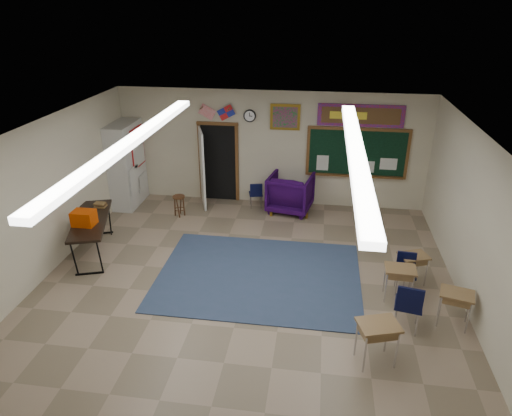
# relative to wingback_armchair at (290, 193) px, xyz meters

# --- Properties ---
(floor) EXTENTS (9.00, 9.00, 0.00)m
(floor) POSITION_rel_wingback_armchair_xyz_m (-0.58, -4.02, -0.49)
(floor) COLOR #88735D
(floor) RESTS_ON ground
(back_wall) EXTENTS (8.00, 0.04, 3.00)m
(back_wall) POSITION_rel_wingback_armchair_xyz_m (-0.58, 0.48, 1.01)
(back_wall) COLOR beige
(back_wall) RESTS_ON floor
(left_wall) EXTENTS (0.04, 9.00, 3.00)m
(left_wall) POSITION_rel_wingback_armchair_xyz_m (-4.58, -4.02, 1.01)
(left_wall) COLOR beige
(left_wall) RESTS_ON floor
(right_wall) EXTENTS (0.04, 9.00, 3.00)m
(right_wall) POSITION_rel_wingback_armchair_xyz_m (3.42, -4.02, 1.01)
(right_wall) COLOR beige
(right_wall) RESTS_ON floor
(ceiling) EXTENTS (8.00, 9.00, 0.04)m
(ceiling) POSITION_rel_wingback_armchair_xyz_m (-0.58, -4.02, 2.51)
(ceiling) COLOR silver
(ceiling) RESTS_ON back_wall
(area_rug) EXTENTS (4.00, 3.00, 0.02)m
(area_rug) POSITION_rel_wingback_armchair_xyz_m (-0.38, -3.22, -0.48)
(area_rug) COLOR navy
(area_rug) RESTS_ON floor
(fluorescent_strips) EXTENTS (3.86, 6.00, 0.10)m
(fluorescent_strips) POSITION_rel_wingback_armchair_xyz_m (-0.58, -4.02, 2.45)
(fluorescent_strips) COLOR white
(fluorescent_strips) RESTS_ON ceiling
(doorway) EXTENTS (1.10, 0.89, 2.16)m
(doorway) POSITION_rel_wingback_armchair_xyz_m (-2.08, 0.33, 0.56)
(doorway) COLOR black
(doorway) RESTS_ON back_wall
(chalkboard) EXTENTS (2.55, 0.14, 1.30)m
(chalkboard) POSITION_rel_wingback_armchair_xyz_m (1.62, 0.45, 0.97)
(chalkboard) COLOR brown
(chalkboard) RESTS_ON back_wall
(bulletin_board) EXTENTS (2.10, 0.05, 0.55)m
(bulletin_board) POSITION_rel_wingback_armchair_xyz_m (1.62, 0.45, 1.96)
(bulletin_board) COLOR red
(bulletin_board) RESTS_ON back_wall
(framed_art_print) EXTENTS (0.75, 0.05, 0.65)m
(framed_art_print) POSITION_rel_wingback_armchair_xyz_m (-0.23, 0.45, 1.86)
(framed_art_print) COLOR olive
(framed_art_print) RESTS_ON back_wall
(wall_clock) EXTENTS (0.32, 0.05, 0.32)m
(wall_clock) POSITION_rel_wingback_armchair_xyz_m (-1.13, 0.45, 1.86)
(wall_clock) COLOR black
(wall_clock) RESTS_ON back_wall
(wall_flags) EXTENTS (1.16, 0.06, 0.70)m
(wall_flags) POSITION_rel_wingback_armchair_xyz_m (-1.98, 0.42, 1.99)
(wall_flags) COLOR red
(wall_flags) RESTS_ON back_wall
(storage_cabinet) EXTENTS (0.59, 1.25, 2.20)m
(storage_cabinet) POSITION_rel_wingback_armchair_xyz_m (-4.29, -0.17, 0.60)
(storage_cabinet) COLOR #BABAB5
(storage_cabinet) RESTS_ON floor
(wingback_armchair) EXTENTS (1.24, 1.27, 0.99)m
(wingback_armchair) POSITION_rel_wingback_armchair_xyz_m (0.00, 0.00, 0.00)
(wingback_armchair) COLOR #1F0536
(wingback_armchair) RESTS_ON floor
(student_chair_reading) EXTENTS (0.43, 0.43, 0.71)m
(student_chair_reading) POSITION_rel_wingback_armchair_xyz_m (-0.92, 0.09, -0.14)
(student_chair_reading) COLOR black
(student_chair_reading) RESTS_ON floor
(student_chair_desk_a) EXTENTS (0.54, 0.54, 0.92)m
(student_chair_desk_a) POSITION_rel_wingback_armchair_xyz_m (2.28, -4.42, -0.04)
(student_chair_desk_a) COLOR black
(student_chair_desk_a) RESTS_ON floor
(student_chair_desk_b) EXTENTS (0.42, 0.42, 0.77)m
(student_chair_desk_b) POSITION_rel_wingback_armchair_xyz_m (2.40, -3.36, -0.11)
(student_chair_desk_b) COLOR black
(student_chair_desk_b) RESTS_ON floor
(student_desk_front_left) EXTENTS (0.56, 0.43, 0.66)m
(student_desk_front_left) POSITION_rel_wingback_armchair_xyz_m (2.25, -3.59, -0.13)
(student_desk_front_left) COLOR olive
(student_desk_front_left) RESTS_ON floor
(student_desk_front_right) EXTENTS (0.63, 0.55, 0.63)m
(student_desk_front_right) POSITION_rel_wingback_armchair_xyz_m (2.57, -3.03, -0.14)
(student_desk_front_right) COLOR olive
(student_desk_front_right) RESTS_ON floor
(student_desk_back_left) EXTENTS (0.70, 0.61, 0.71)m
(student_desk_back_left) POSITION_rel_wingback_armchair_xyz_m (1.69, -5.30, -0.10)
(student_desk_back_left) COLOR olive
(student_desk_back_left) RESTS_ON floor
(student_desk_back_right) EXTENTS (0.62, 0.53, 0.64)m
(student_desk_back_right) POSITION_rel_wingback_armchair_xyz_m (3.07, -4.22, -0.14)
(student_desk_back_right) COLOR olive
(student_desk_back_right) RESTS_ON floor
(folding_table) EXTENTS (1.25, 2.09, 1.13)m
(folding_table) POSITION_rel_wingback_armchair_xyz_m (-4.03, -2.82, -0.05)
(folding_table) COLOR black
(folding_table) RESTS_ON floor
(wooden_stool) EXTENTS (0.31, 0.31, 0.54)m
(wooden_stool) POSITION_rel_wingback_armchair_xyz_m (-2.76, -0.73, -0.22)
(wooden_stool) COLOR #523018
(wooden_stool) RESTS_ON floor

